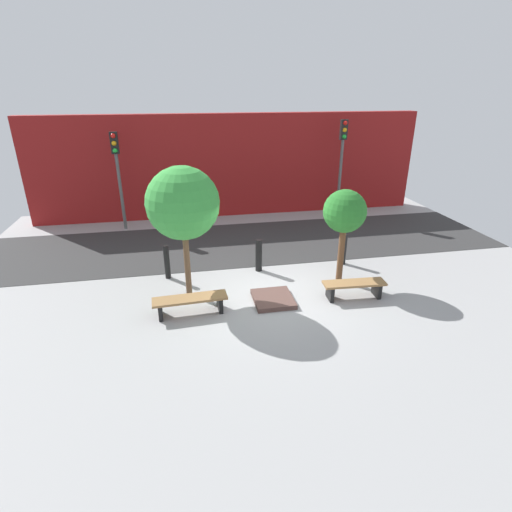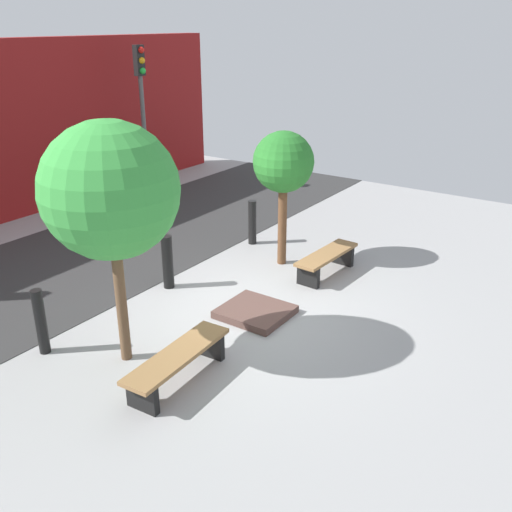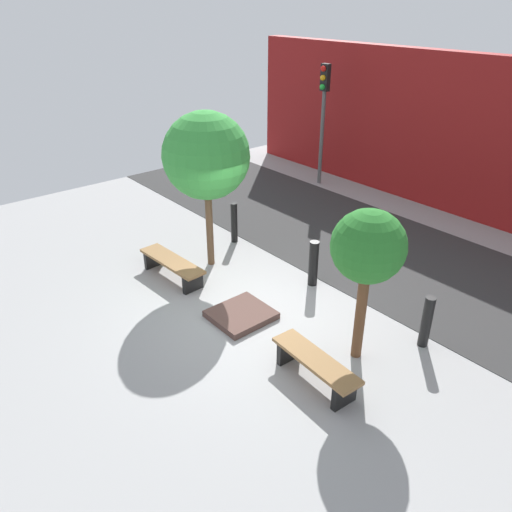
{
  "view_description": "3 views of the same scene",
  "coord_description": "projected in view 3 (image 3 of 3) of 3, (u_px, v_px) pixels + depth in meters",
  "views": [
    {
      "loc": [
        -2.16,
        -9.12,
        5.18
      ],
      "look_at": [
        -0.44,
        -0.16,
        1.29
      ],
      "focal_mm": 28.0,
      "sensor_mm": 36.0,
      "label": 1
    },
    {
      "loc": [
        -6.95,
        -5.0,
        4.56
      ],
      "look_at": [
        0.31,
        -0.04,
        0.92
      ],
      "focal_mm": 40.0,
      "sensor_mm": 36.0,
      "label": 2
    },
    {
      "loc": [
        6.24,
        -5.08,
        5.48
      ],
      "look_at": [
        0.11,
        0.04,
        1.28
      ],
      "focal_mm": 35.0,
      "sensor_mm": 36.0,
      "label": 3
    }
  ],
  "objects": [
    {
      "name": "ground_plane",
      "position": [
        251.0,
        313.0,
        9.67
      ],
      "size": [
        18.0,
        18.0,
        0.0
      ],
      "primitive_type": "plane",
      "color": "#979797"
    },
    {
      "name": "road_strip",
      "position": [
        382.0,
        251.0,
        11.98
      ],
      "size": [
        18.0,
        4.26,
        0.01
      ],
      "primitive_type": "cube",
      "color": "#2F2F2F",
      "rests_on": "ground"
    },
    {
      "name": "building_facade",
      "position": [
        477.0,
        140.0,
        13.07
      ],
      "size": [
        16.2,
        0.5,
        4.19
      ],
      "primitive_type": "cube",
      "color": "maroon",
      "rests_on": "ground"
    },
    {
      "name": "bench_left",
      "position": [
        172.0,
        265.0,
        10.72
      ],
      "size": [
        1.84,
        0.57,
        0.44
      ],
      "rotation": [
        0.0,
        0.0,
        0.06
      ],
      "color": "black",
      "rests_on": "ground"
    },
    {
      "name": "bench_right",
      "position": [
        315.0,
        365.0,
        7.82
      ],
      "size": [
        1.67,
        0.54,
        0.45
      ],
      "rotation": [
        0.0,
        0.0,
        -0.06
      ],
      "color": "black",
      "rests_on": "ground"
    },
    {
      "name": "planter_bed",
      "position": [
        241.0,
        315.0,
        9.51
      ],
      "size": [
        1.01,
        1.1,
        0.13
      ],
      "primitive_type": "cube",
      "color": "brown",
      "rests_on": "ground"
    },
    {
      "name": "tree_behind_left_bench",
      "position": [
        206.0,
        156.0,
        10.28
      ],
      "size": [
        1.83,
        1.83,
        3.45
      ],
      "color": "brown",
      "rests_on": "ground"
    },
    {
      "name": "tree_behind_right_bench",
      "position": [
        368.0,
        248.0,
        7.59
      ],
      "size": [
        1.17,
        1.17,
        2.67
      ],
      "color": "brown",
      "rests_on": "ground"
    },
    {
      "name": "bollard_far_left",
      "position": [
        234.0,
        223.0,
        12.23
      ],
      "size": [
        0.16,
        0.16,
        1.02
      ],
      "primitive_type": "cylinder",
      "color": "black",
      "rests_on": "ground"
    },
    {
      "name": "bollard_left",
      "position": [
        313.0,
        263.0,
        10.4
      ],
      "size": [
        0.2,
        0.2,
        1.0
      ],
      "primitive_type": "cylinder",
      "color": "black",
      "rests_on": "ground"
    },
    {
      "name": "bollard_center",
      "position": [
        427.0,
        322.0,
        8.57
      ],
      "size": [
        0.18,
        0.18,
        0.98
      ],
      "primitive_type": "cylinder",
      "color": "black",
      "rests_on": "ground"
    },
    {
      "name": "traffic_light_west",
      "position": [
        323.0,
        103.0,
        15.16
      ],
      "size": [
        0.28,
        0.27,
        3.67
      ],
      "color": "#545454",
      "rests_on": "ground"
    }
  ]
}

